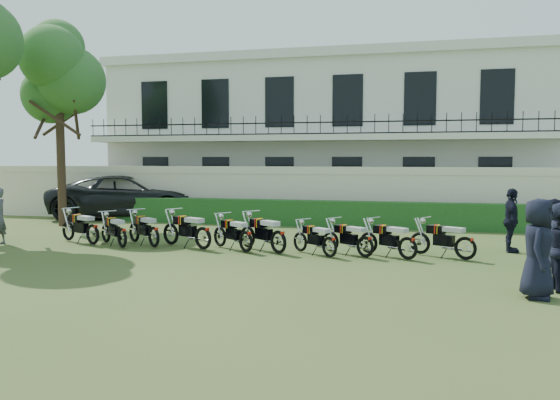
{
  "coord_description": "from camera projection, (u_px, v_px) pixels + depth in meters",
  "views": [
    {
      "loc": [
        4.25,
        -13.56,
        2.63
      ],
      "look_at": [
        0.61,
        1.4,
        1.45
      ],
      "focal_mm": 35.0,
      "sensor_mm": 36.0,
      "label": 1
    }
  ],
  "objects": [
    {
      "name": "motorcycle_2",
      "position": [
        154.0,
        232.0,
        15.96
      ],
      "size": [
        1.61,
        1.22,
        1.05
      ],
      "rotation": [
        0.0,
        0.0,
        0.93
      ],
      "color": "black",
      "rests_on": "ground"
    },
    {
      "name": "suv",
      "position": [
        131.0,
        197.0,
        24.06
      ],
      "size": [
        7.35,
        4.64,
        1.89
      ],
      "primitive_type": "imported",
      "rotation": [
        0.0,
        0.0,
        1.81
      ],
      "color": "black",
      "rests_on": "ground"
    },
    {
      "name": "officer_3",
      "position": [
        560.0,
        237.0,
        12.77
      ],
      "size": [
        0.69,
        0.88,
        1.6
      ],
      "primitive_type": "imported",
      "rotation": [
        0.0,
        0.0,
        1.32
      ],
      "color": "black",
      "rests_on": "ground"
    },
    {
      "name": "motorcycle_8",
      "position": [
        408.0,
        243.0,
        14.01
      ],
      "size": [
        1.59,
        1.12,
        1.01
      ],
      "rotation": [
        0.0,
        0.0,
        0.98
      ],
      "color": "black",
      "rests_on": "ground"
    },
    {
      "name": "officer_0",
      "position": [
        538.0,
        249.0,
        10.21
      ],
      "size": [
        0.8,
        1.04,
        1.89
      ],
      "primitive_type": "imported",
      "rotation": [
        0.0,
        0.0,
        1.33
      ],
      "color": "black",
      "rests_on": "ground"
    },
    {
      "name": "hedge",
      "position": [
        325.0,
        214.0,
        21.05
      ],
      "size": [
        18.0,
        0.6,
        1.0
      ],
      "primitive_type": "cube",
      "color": "#174018",
      "rests_on": "ground"
    },
    {
      "name": "motorcycle_6",
      "position": [
        330.0,
        242.0,
        14.36
      ],
      "size": [
        1.42,
        1.11,
        0.94
      ],
      "rotation": [
        0.0,
        0.0,
        0.92
      ],
      "color": "black",
      "rests_on": "ground"
    },
    {
      "name": "building",
      "position": [
        327.0,
        137.0,
        27.59
      ],
      "size": [
        20.4,
        9.6,
        7.4
      ],
      "color": "silver",
      "rests_on": "ground"
    },
    {
      "name": "tree_west_near",
      "position": [
        59.0,
        73.0,
        20.85
      ],
      "size": [
        3.4,
        3.2,
        7.9
      ],
      "color": "#473323",
      "rests_on": "ground"
    },
    {
      "name": "motorcycle_3",
      "position": [
        203.0,
        233.0,
        15.58
      ],
      "size": [
        1.9,
        0.99,
        1.11
      ],
      "rotation": [
        0.0,
        0.0,
        1.14
      ],
      "color": "black",
      "rests_on": "ground"
    },
    {
      "name": "motorcycle_0",
      "position": [
        93.0,
        229.0,
        16.48
      ],
      "size": [
        1.82,
        0.94,
        1.07
      ],
      "rotation": [
        0.0,
        0.0,
        1.15
      ],
      "color": "black",
      "rests_on": "ground"
    },
    {
      "name": "ground",
      "position": [
        245.0,
        259.0,
        14.34
      ],
      "size": [
        100.0,
        100.0,
        0.0
      ],
      "primitive_type": "plane",
      "color": "#30481D",
      "rests_on": "ground"
    },
    {
      "name": "motorcycle_1",
      "position": [
        122.0,
        233.0,
        15.91
      ],
      "size": [
        1.51,
        1.19,
        1.0
      ],
      "rotation": [
        0.0,
        0.0,
        0.91
      ],
      "color": "black",
      "rests_on": "ground"
    },
    {
      "name": "motorcycle_7",
      "position": [
        365.0,
        241.0,
        14.34
      ],
      "size": [
        1.53,
        1.09,
        0.98
      ],
      "rotation": [
        0.0,
        0.0,
        0.97
      ],
      "color": "black",
      "rests_on": "ground"
    },
    {
      "name": "motorcycle_5",
      "position": [
        278.0,
        236.0,
        14.88
      ],
      "size": [
        1.69,
        1.26,
        1.1
      ],
      "rotation": [
        0.0,
        0.0,
        0.95
      ],
      "color": "black",
      "rests_on": "ground"
    },
    {
      "name": "motorcycle_4",
      "position": [
        246.0,
        236.0,
        15.11
      ],
      "size": [
        1.57,
        1.19,
        1.03
      ],
      "rotation": [
        0.0,
        0.0,
        0.94
      ],
      "color": "black",
      "rests_on": "ground"
    },
    {
      "name": "officer_4",
      "position": [
        555.0,
        231.0,
        13.55
      ],
      "size": [
        0.7,
        0.86,
        1.64
      ],
      "primitive_type": "imported",
      "rotation": [
        0.0,
        0.0,
        1.68
      ],
      "color": "black",
      "rests_on": "ground"
    },
    {
      "name": "officer_5",
      "position": [
        511.0,
        220.0,
        15.23
      ],
      "size": [
        0.5,
        1.08,
        1.8
      ],
      "primitive_type": "imported",
      "rotation": [
        0.0,
        0.0,
        1.51
      ],
      "color": "black",
      "rests_on": "ground"
    },
    {
      "name": "motorcycle_9",
      "position": [
        466.0,
        243.0,
        13.98
      ],
      "size": [
        1.69,
        1.01,
        1.03
      ],
      "rotation": [
        0.0,
        0.0,
        1.06
      ],
      "color": "black",
      "rests_on": "ground"
    },
    {
      "name": "perimeter_wall",
      "position": [
        304.0,
        195.0,
        22.01
      ],
      "size": [
        30.0,
        0.35,
        2.3
      ],
      "color": "beige",
      "rests_on": "ground"
    }
  ]
}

